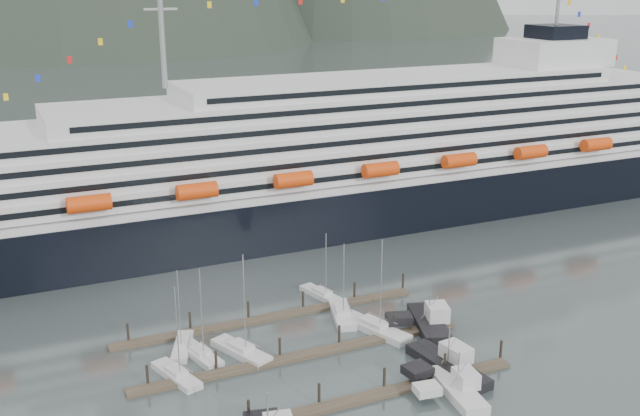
% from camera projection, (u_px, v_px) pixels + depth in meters
% --- Properties ---
extents(ground, '(1600.00, 1600.00, 0.00)m').
position_uv_depth(ground, '(346.00, 359.00, 101.78)').
color(ground, '#4B5859').
rests_on(ground, ground).
extents(cruise_ship, '(210.00, 30.40, 50.30)m').
position_uv_depth(cruise_ship, '(359.00, 164.00, 157.83)').
color(cruise_ship, black).
rests_on(cruise_ship, ground).
extents(dock_near, '(48.18, 2.28, 3.20)m').
position_uv_depth(dock_near, '(346.00, 402.00, 91.10)').
color(dock_near, '#3E3228').
rests_on(dock_near, ground).
extents(dock_mid, '(48.18, 2.28, 3.20)m').
position_uv_depth(dock_mid, '(304.00, 355.00, 102.40)').
color(dock_mid, '#3E3228').
rests_on(dock_mid, ground).
extents(dock_far, '(48.18, 2.28, 3.20)m').
position_uv_depth(dock_far, '(270.00, 317.00, 113.71)').
color(dock_far, '#3E3228').
rests_on(dock_far, ground).
extents(sailboat_a, '(4.49, 8.86, 13.77)m').
position_uv_depth(sailboat_a, '(201.00, 355.00, 102.00)').
color(sailboat_a, silver).
rests_on(sailboat_a, ground).
extents(sailboat_b, '(4.94, 9.43, 13.55)m').
position_uv_depth(sailboat_b, '(176.00, 375.00, 96.88)').
color(sailboat_b, silver).
rests_on(sailboat_b, ground).
extents(sailboat_c, '(6.33, 10.41, 15.48)m').
position_uv_depth(sailboat_c, '(241.00, 352.00, 102.96)').
color(sailboat_c, silver).
rests_on(sailboat_c, ground).
extents(sailboat_d, '(7.00, 12.77, 15.11)m').
position_uv_depth(sailboat_d, '(374.00, 328.00, 109.77)').
color(sailboat_d, silver).
rests_on(sailboat_d, ground).
extents(sailboat_e, '(5.20, 8.78, 12.56)m').
position_uv_depth(sailboat_e, '(182.00, 347.00, 104.40)').
color(sailboat_e, silver).
rests_on(sailboat_e, ground).
extents(sailboat_f, '(5.56, 10.26, 12.83)m').
position_uv_depth(sailboat_f, '(342.00, 315.00, 114.13)').
color(sailboat_f, silver).
rests_on(sailboat_f, ground).
extents(sailboat_g, '(4.59, 9.50, 11.64)m').
position_uv_depth(sailboat_g, '(322.00, 295.00, 121.27)').
color(sailboat_g, silver).
rests_on(sailboat_g, ground).
extents(trawler_c, '(9.90, 13.91, 6.92)m').
position_uv_depth(trawler_c, '(447.00, 365.00, 98.61)').
color(trawler_c, black).
rests_on(trawler_c, ground).
extents(trawler_d, '(8.35, 11.23, 6.47)m').
position_uv_depth(trawler_d, '(456.00, 389.00, 92.96)').
color(trawler_d, silver).
rests_on(trawler_d, ground).
extents(trawler_e, '(10.17, 12.57, 7.80)m').
position_uv_depth(trawler_e, '(428.00, 322.00, 110.57)').
color(trawler_e, black).
rests_on(trawler_e, ground).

